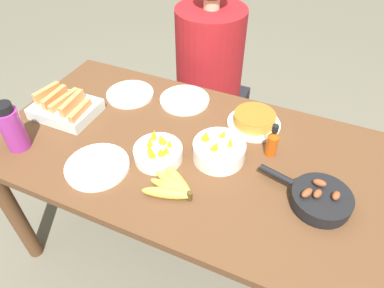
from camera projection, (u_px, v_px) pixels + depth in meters
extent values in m
plane|color=#666051|center=(192.00, 247.00, 1.84)|extent=(14.00, 14.00, 0.00)
cube|color=brown|center=(192.00, 153.00, 1.35)|extent=(1.61, 0.84, 0.03)
cylinder|color=brown|center=(14.00, 213.00, 1.58)|extent=(0.07, 0.07, 0.69)
cylinder|color=brown|center=(103.00, 123.00, 2.06)|extent=(0.07, 0.07, 0.69)
cylinder|color=brown|center=(366.00, 204.00, 1.62)|extent=(0.07, 0.07, 0.69)
ellipsoid|color=gold|center=(176.00, 179.00, 1.20)|extent=(0.18, 0.14, 0.04)
ellipsoid|color=gold|center=(173.00, 184.00, 1.19)|extent=(0.18, 0.09, 0.04)
ellipsoid|color=gold|center=(171.00, 188.00, 1.18)|extent=(0.17, 0.05, 0.03)
ellipsoid|color=gold|center=(167.00, 193.00, 1.16)|extent=(0.18, 0.08, 0.04)
cylinder|color=#4C3819|center=(190.00, 196.00, 1.15)|extent=(0.02, 0.02, 0.04)
cube|color=silver|center=(66.00, 109.00, 1.49)|extent=(0.26, 0.21, 0.05)
cube|color=#ED8E4C|center=(48.00, 93.00, 1.50)|extent=(0.05, 0.13, 0.05)
cube|color=#ED8E4C|center=(55.00, 98.00, 1.48)|extent=(0.02, 0.14, 0.05)
cube|color=#ED8E4C|center=(64.00, 101.00, 1.47)|extent=(0.04, 0.16, 0.04)
cube|color=#ED8E4C|center=(72.00, 103.00, 1.45)|extent=(0.03, 0.16, 0.05)
cube|color=#ED8E4C|center=(80.00, 111.00, 1.42)|extent=(0.03, 0.14, 0.04)
cylinder|color=black|center=(319.00, 204.00, 1.14)|extent=(0.20, 0.20, 0.01)
cylinder|color=black|center=(321.00, 199.00, 1.13)|extent=(0.20, 0.20, 0.04)
cylinder|color=black|center=(277.00, 175.00, 1.19)|extent=(0.13, 0.05, 0.02)
ellipsoid|color=brown|center=(320.00, 183.00, 1.13)|extent=(0.04, 0.03, 0.03)
ellipsoid|color=brown|center=(318.00, 194.00, 1.10)|extent=(0.04, 0.04, 0.03)
ellipsoid|color=brown|center=(336.00, 196.00, 1.09)|extent=(0.04, 0.04, 0.03)
ellipsoid|color=brown|center=(307.00, 193.00, 1.10)|extent=(0.05, 0.05, 0.03)
cylinder|color=white|center=(254.00, 124.00, 1.45)|extent=(0.22, 0.22, 0.02)
cylinder|color=gold|center=(255.00, 119.00, 1.43)|extent=(0.17, 0.17, 0.04)
cylinder|color=#9B601E|center=(255.00, 114.00, 1.41)|extent=(0.17, 0.17, 0.00)
cylinder|color=white|center=(97.00, 166.00, 1.27)|extent=(0.24, 0.24, 0.02)
cylinder|color=#B2B2B7|center=(88.00, 162.00, 1.27)|extent=(0.09, 0.11, 0.01)
cube|color=#B2B2B7|center=(113.00, 155.00, 1.29)|extent=(0.05, 0.05, 0.00)
cylinder|color=white|center=(185.00, 100.00, 1.57)|extent=(0.23, 0.23, 0.02)
cylinder|color=#B2B2B7|center=(178.00, 99.00, 1.56)|extent=(0.03, 0.13, 0.01)
cube|color=#B2B2B7|center=(190.00, 90.00, 1.61)|extent=(0.03, 0.05, 0.00)
cylinder|color=white|center=(130.00, 94.00, 1.61)|extent=(0.22, 0.22, 0.02)
cylinder|color=#B2B2B7|center=(125.00, 94.00, 1.59)|extent=(0.03, 0.12, 0.01)
cube|color=#B2B2B7|center=(137.00, 86.00, 1.64)|extent=(0.03, 0.05, 0.00)
cylinder|color=white|center=(158.00, 153.00, 1.29)|extent=(0.18, 0.18, 0.05)
cone|color=orange|center=(166.00, 150.00, 1.25)|extent=(0.03, 0.03, 0.04)
cone|color=orange|center=(169.00, 143.00, 1.27)|extent=(0.03, 0.03, 0.04)
cone|color=orange|center=(161.00, 139.00, 1.29)|extent=(0.05, 0.04, 0.05)
cone|color=orange|center=(154.00, 135.00, 1.30)|extent=(0.04, 0.04, 0.05)
cone|color=orange|center=(150.00, 142.00, 1.28)|extent=(0.03, 0.04, 0.05)
cone|color=orange|center=(149.00, 149.00, 1.25)|extent=(0.05, 0.04, 0.04)
cone|color=orange|center=(151.00, 153.00, 1.24)|extent=(0.05, 0.04, 0.05)
cone|color=orange|center=(161.00, 152.00, 1.24)|extent=(0.05, 0.05, 0.04)
cylinder|color=white|center=(219.00, 150.00, 1.29)|extent=(0.20, 0.20, 0.07)
cone|color=orange|center=(230.00, 142.00, 1.25)|extent=(0.03, 0.03, 0.05)
cone|color=orange|center=(224.00, 134.00, 1.28)|extent=(0.04, 0.02, 0.05)
cone|color=orange|center=(206.00, 136.00, 1.27)|extent=(0.04, 0.04, 0.04)
cone|color=orange|center=(216.00, 146.00, 1.23)|extent=(0.05, 0.04, 0.05)
cylinder|color=#992D89|center=(13.00, 130.00, 1.30)|extent=(0.09, 0.09, 0.17)
cylinder|color=black|center=(3.00, 108.00, 1.23)|extent=(0.07, 0.07, 0.03)
cylinder|color=#C64C0F|center=(272.00, 145.00, 1.30)|extent=(0.04, 0.04, 0.09)
cone|color=#C64C0F|center=(274.00, 134.00, 1.26)|extent=(0.04, 0.04, 0.03)
cylinder|color=black|center=(275.00, 129.00, 1.24)|extent=(0.02, 0.02, 0.03)
cube|color=black|center=(207.00, 126.00, 2.22)|extent=(0.41, 0.41, 0.46)
cylinder|color=maroon|center=(210.00, 57.00, 1.88)|extent=(0.37, 0.37, 0.54)
cylinder|color=#DBB28E|center=(212.00, 3.00, 1.68)|extent=(0.08, 0.08, 0.05)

